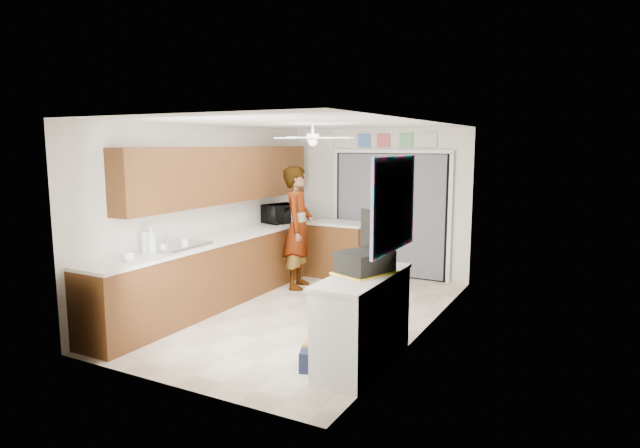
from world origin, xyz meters
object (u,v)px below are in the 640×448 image
at_px(soap_bottle, 151,239).
at_px(cardboard_box, 324,353).
at_px(man, 298,228).
at_px(paper_towel_roll, 146,242).
at_px(cup, 128,257).
at_px(microwave, 281,214).
at_px(dog, 337,294).
at_px(suitcase, 365,262).
at_px(navy_crate, 318,359).

xyz_separation_m(soap_bottle, cardboard_box, (2.35, 0.00, -0.99)).
relative_size(soap_bottle, man, 0.18).
distance_m(paper_towel_roll, man, 2.56).
height_order(soap_bottle, cup, soap_bottle).
height_order(microwave, cardboard_box, microwave).
relative_size(cup, dog, 0.26).
height_order(suitcase, dog, suitcase).
distance_m(soap_bottle, cardboard_box, 2.55).
bearing_deg(microwave, cardboard_box, -124.93).
relative_size(microwave, cup, 4.22).
height_order(cup, suitcase, suitcase).
relative_size(paper_towel_roll, navy_crate, 0.76).
distance_m(soap_bottle, suitcase, 2.69).
xyz_separation_m(microwave, dog, (1.57, -1.09, -0.90)).
bearing_deg(man, dog, -141.34).
xyz_separation_m(cup, suitcase, (2.55, 0.75, 0.06)).
bearing_deg(cardboard_box, cup, -167.85).
height_order(paper_towel_roll, cardboard_box, paper_towel_roll).
bearing_deg(dog, soap_bottle, -138.65).
xyz_separation_m(navy_crate, dog, (-0.72, 1.89, 0.10)).
bearing_deg(man, microwave, 38.99).
xyz_separation_m(soap_bottle, navy_crate, (2.35, -0.14, -1.01)).
xyz_separation_m(suitcase, dog, (-1.04, 1.46, -0.85)).
distance_m(microwave, man, 0.68).
distance_m(suitcase, man, 3.00).
relative_size(man, dog, 3.74).
xyz_separation_m(paper_towel_roll, man, (0.69, 2.46, -0.11)).
bearing_deg(navy_crate, paper_towel_roll, 176.80).
bearing_deg(suitcase, cardboard_box, -119.10).
height_order(cup, navy_crate, cup).
distance_m(paper_towel_roll, dog, 2.60).
bearing_deg(man, cup, 154.06).
height_order(soap_bottle, cardboard_box, soap_bottle).
distance_m(microwave, soap_bottle, 2.83).
height_order(microwave, suitcase, microwave).
height_order(paper_towel_roll, dog, paper_towel_roll).
bearing_deg(navy_crate, soap_bottle, 176.52).
relative_size(paper_towel_roll, suitcase, 0.49).
xyz_separation_m(paper_towel_roll, dog, (1.71, 1.75, -0.87)).
distance_m(paper_towel_roll, cardboard_box, 2.61).
height_order(cardboard_box, dog, dog).
xyz_separation_m(soap_bottle, dog, (1.63, 1.74, -0.91)).
bearing_deg(cardboard_box, dog, 112.49).
xyz_separation_m(soap_bottle, cup, (0.12, -0.48, -0.12)).
bearing_deg(dog, microwave, 139.75).
xyz_separation_m(cup, navy_crate, (2.23, 0.33, -0.89)).
bearing_deg(suitcase, navy_crate, -106.85).
bearing_deg(navy_crate, cardboard_box, 90.00).
bearing_deg(suitcase, dog, 145.68).
xyz_separation_m(cardboard_box, navy_crate, (0.00, -0.15, -0.02)).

